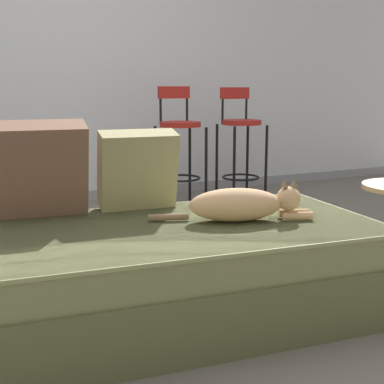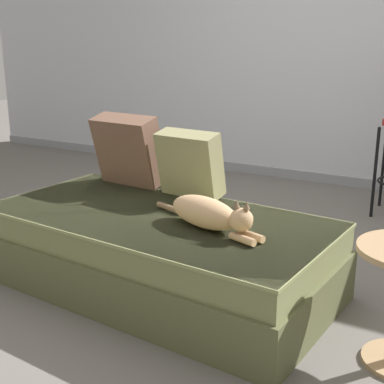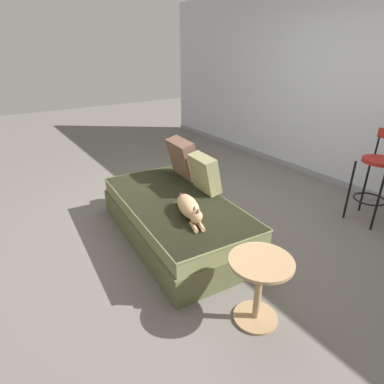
{
  "view_description": "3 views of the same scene",
  "coord_description": "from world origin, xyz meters",
  "px_view_note": "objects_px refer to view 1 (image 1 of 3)",
  "views": [
    {
      "loc": [
        -0.86,
        -2.47,
        1.01
      ],
      "look_at": [
        0.15,
        -0.3,
        0.54
      ],
      "focal_mm": 50.0,
      "sensor_mm": 36.0,
      "label": 1
    },
    {
      "loc": [
        1.47,
        -2.62,
        1.31
      ],
      "look_at": [
        0.15,
        -0.3,
        0.54
      ],
      "focal_mm": 50.0,
      "sensor_mm": 36.0,
      "label": 2
    },
    {
      "loc": [
        2.45,
        -1.86,
        1.82
      ],
      "look_at": [
        0.15,
        -0.3,
        0.54
      ],
      "focal_mm": 30.0,
      "sensor_mm": 36.0,
      "label": 3
    }
  ],
  "objects_px": {
    "bar_stool_near_window": "(180,140)",
    "bar_stool_by_doorway": "(241,138)",
    "throw_pillow_corner": "(39,169)",
    "couch": "(171,271)",
    "throw_pillow_middle": "(138,170)",
    "cat": "(243,204)"
  },
  "relations": [
    {
      "from": "throw_pillow_corner",
      "to": "throw_pillow_middle",
      "type": "distance_m",
      "value": 0.46
    },
    {
      "from": "throw_pillow_corner",
      "to": "bar_stool_near_window",
      "type": "bearing_deg",
      "value": 48.62
    },
    {
      "from": "bar_stool_near_window",
      "to": "throw_pillow_corner",
      "type": "bearing_deg",
      "value": -131.38
    },
    {
      "from": "couch",
      "to": "throw_pillow_corner",
      "type": "distance_m",
      "value": 0.76
    },
    {
      "from": "throw_pillow_corner",
      "to": "cat",
      "type": "bearing_deg",
      "value": -29.61
    },
    {
      "from": "throw_pillow_middle",
      "to": "cat",
      "type": "xyz_separation_m",
      "value": [
        0.35,
        -0.42,
        -0.12
      ]
    },
    {
      "from": "couch",
      "to": "bar_stool_by_doorway",
      "type": "bearing_deg",
      "value": 52.99
    },
    {
      "from": "couch",
      "to": "throw_pillow_middle",
      "type": "bearing_deg",
      "value": 92.63
    },
    {
      "from": "throw_pillow_middle",
      "to": "bar_stool_by_doorway",
      "type": "distance_m",
      "value": 2.21
    },
    {
      "from": "cat",
      "to": "throw_pillow_middle",
      "type": "bearing_deg",
      "value": 129.41
    },
    {
      "from": "bar_stool_near_window",
      "to": "bar_stool_by_doorway",
      "type": "xyz_separation_m",
      "value": [
        0.58,
        -0.0,
        -0.01
      ]
    },
    {
      "from": "couch",
      "to": "throw_pillow_corner",
      "type": "relative_size",
      "value": 4.28
    },
    {
      "from": "cat",
      "to": "bar_stool_near_window",
      "type": "height_order",
      "value": "bar_stool_near_window"
    },
    {
      "from": "couch",
      "to": "bar_stool_by_doorway",
      "type": "relative_size",
      "value": 1.9
    },
    {
      "from": "throw_pillow_middle",
      "to": "bar_stool_near_window",
      "type": "height_order",
      "value": "bar_stool_near_window"
    },
    {
      "from": "throw_pillow_corner",
      "to": "bar_stool_by_doorway",
      "type": "bearing_deg",
      "value": 38.63
    },
    {
      "from": "throw_pillow_corner",
      "to": "throw_pillow_middle",
      "type": "bearing_deg",
      "value": -4.52
    },
    {
      "from": "throw_pillow_corner",
      "to": "throw_pillow_middle",
      "type": "xyz_separation_m",
      "value": [
        0.46,
        -0.04,
        -0.03
      ]
    },
    {
      "from": "couch",
      "to": "bar_stool_near_window",
      "type": "height_order",
      "value": "bar_stool_near_window"
    },
    {
      "from": "throw_pillow_corner",
      "to": "bar_stool_near_window",
      "type": "height_order",
      "value": "bar_stool_near_window"
    },
    {
      "from": "throw_pillow_middle",
      "to": "bar_stool_by_doorway",
      "type": "height_order",
      "value": "bar_stool_by_doorway"
    },
    {
      "from": "bar_stool_near_window",
      "to": "bar_stool_by_doorway",
      "type": "relative_size",
      "value": 1.01
    }
  ]
}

